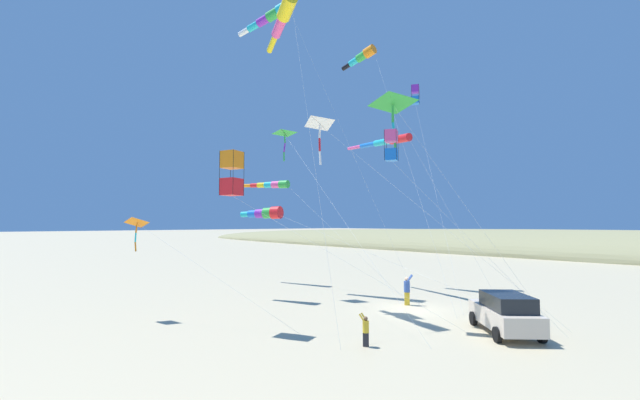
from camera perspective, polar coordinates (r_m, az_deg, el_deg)
The scene contains 19 objects.
ground_plane at distance 24.83m, azimuth 12.90°, elevation -15.04°, with size 600.00×600.00×0.00m, color #C6B58C.
dune_ridge_grassy at distance 76.53m, azimuth 36.67°, elevation -6.51°, with size 28.00×240.00×8.16m, color #938E60.
parked_car at distance 20.89m, azimuth 24.92°, elevation -14.39°, with size 4.36×4.34×1.85m.
cooler_box at distance 23.51m, azimuth 26.01°, elevation -14.93°, with size 0.62×0.42×0.42m.
person_adult_flyer at distance 25.98m, azimuth 12.32°, elevation -12.22°, with size 0.65×0.68×1.89m.
person_child_green_jacket at distance 17.37m, azimuth 6.52°, elevation -17.77°, with size 0.40×0.47×1.34m.
kite_windsock_long_streamer_left at distance 30.39m, azimuth 9.21°, elevation 8.19°, with size 2.51×13.60×11.60m.
kite_delta_orange_high_right at distance 28.92m, azimuth -5.05°, elevation 9.42°, with size 3.68×14.21×11.76m.
kite_box_white_trailing at distance 35.51m, azimuth 13.45°, elevation 14.38°, with size 7.87×8.14×16.65m.
kite_windsock_magenta_far_left at distance 36.02m, azimuth 6.08°, elevation 19.73°, with size 5.56×13.01×19.88m.
kite_box_yellow_midlevel at distance 19.89m, azimuth -12.46°, elevation 3.72°, with size 8.44×8.36×8.56m.
kite_delta_small_distant at distance 22.40m, azimuth 10.40°, elevation 13.30°, with size 5.47×7.23×11.99m.
kite_delta_blue_topmost at distance 23.70m, azimuth -24.57°, elevation -3.02°, with size 4.93×9.35×5.42m.
kite_windsock_striped_overhead at distance 34.74m, azimuth -7.09°, elevation 24.55°, with size 4.91×13.82×22.15m.
kite_windsock_green_low_center at distance 34.81m, azimuth -6.94°, elevation 2.17°, with size 2.66×15.65×8.73m.
kite_delta_red_high_left at distance 24.77m, azimuth 0.06°, elevation 10.77°, with size 5.75×12.73×11.57m.
kite_box_purple_drifting at distance 20.49m, azimuth 10.15°, elevation 7.65°, with size 4.52×6.86×9.73m.
kite_windsock_rainbow_low_near at distance 26.99m, azimuth -7.68°, elevation -1.88°, with size 7.81×15.87×6.21m.
kite_windsock_black_fish_shape at distance 26.50m, azimuth -5.33°, elevation 24.44°, with size 3.82×10.15×18.24m.
Camera 1 is at (-20.15, -13.61, 5.05)m, focal length 22.42 mm.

